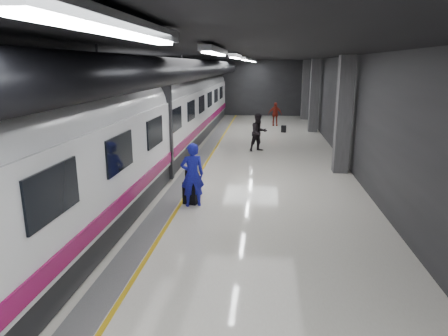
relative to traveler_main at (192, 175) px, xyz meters
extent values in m
plane|color=silver|center=(0.55, 2.51, -0.96)|extent=(40.00, 40.00, 0.00)
cube|color=black|center=(0.55, 2.51, 3.54)|extent=(10.00, 40.00, 0.02)
cube|color=#28282B|center=(0.55, 22.51, 1.29)|extent=(10.00, 0.02, 4.50)
cube|color=#28282B|center=(-4.45, 2.51, 1.29)|extent=(0.02, 40.00, 4.50)
cube|color=#28282B|center=(5.55, 2.51, 1.29)|extent=(0.02, 40.00, 4.50)
cube|color=slate|center=(-0.80, 2.51, -0.96)|extent=(0.65, 39.80, 0.01)
cube|color=gold|center=(-0.40, 2.51, -0.96)|extent=(0.10, 39.80, 0.01)
cylinder|color=black|center=(-0.75, 2.51, 2.99)|extent=(0.80, 38.00, 0.80)
cube|color=silver|center=(1.15, -8.49, 3.44)|extent=(0.22, 2.60, 0.10)
cube|color=silver|center=(1.15, -3.49, 3.44)|extent=(0.22, 2.60, 0.10)
cube|color=silver|center=(1.15, 1.51, 3.44)|extent=(0.22, 2.60, 0.10)
cube|color=silver|center=(1.15, 6.51, 3.44)|extent=(0.22, 2.60, 0.10)
cube|color=silver|center=(1.15, 11.51, 3.44)|extent=(0.22, 2.60, 0.10)
cube|color=silver|center=(1.15, 16.51, 3.44)|extent=(0.22, 2.60, 0.10)
cube|color=silver|center=(1.15, 20.51, 3.44)|extent=(0.22, 2.60, 0.10)
cube|color=#515154|center=(5.10, 4.51, 1.29)|extent=(0.55, 0.55, 4.50)
cube|color=#515154|center=(5.10, 14.51, 1.29)|extent=(0.55, 0.55, 4.50)
cube|color=#515154|center=(5.10, 20.51, 1.29)|extent=(0.55, 0.55, 4.50)
cube|color=black|center=(-2.70, 2.51, -0.61)|extent=(2.80, 38.00, 0.60)
cube|color=white|center=(-2.70, 2.51, 0.79)|extent=(2.90, 38.00, 2.20)
cylinder|color=white|center=(-2.70, 2.51, 1.74)|extent=(2.80, 38.00, 2.80)
cube|color=#880C4B|center=(-1.23, 2.51, -0.01)|extent=(0.04, 38.00, 0.35)
cube|color=black|center=(-2.70, 2.51, 1.04)|extent=(3.05, 0.25, 3.80)
cube|color=black|center=(-1.23, -5.49, 1.19)|extent=(0.05, 1.60, 0.85)
cube|color=black|center=(-1.23, -2.49, 1.19)|extent=(0.05, 1.60, 0.85)
cube|color=black|center=(-1.23, 0.51, 1.19)|extent=(0.05, 1.60, 0.85)
cube|color=black|center=(-1.23, 3.51, 1.19)|extent=(0.05, 1.60, 0.85)
cube|color=black|center=(-1.23, 6.51, 1.19)|extent=(0.05, 1.60, 0.85)
cube|color=black|center=(-1.23, 9.51, 1.19)|extent=(0.05, 1.60, 0.85)
cube|color=black|center=(-1.23, 12.51, 1.19)|extent=(0.05, 1.60, 0.85)
cube|color=black|center=(-1.23, 15.51, 1.19)|extent=(0.05, 1.60, 0.85)
cube|color=black|center=(-1.23, 18.51, 1.19)|extent=(0.05, 1.60, 0.85)
imported|color=#1C26D4|center=(0.00, 0.00, 0.00)|extent=(0.82, 0.67, 1.93)
cube|color=black|center=(-0.10, 0.15, -0.62)|extent=(0.47, 0.36, 0.69)
cube|color=black|center=(-0.09, 0.14, -0.08)|extent=(0.31, 0.19, 0.38)
imported|color=black|center=(1.79, 8.13, -0.03)|extent=(1.14, 1.06, 1.86)
imported|color=maroon|center=(2.75, 16.80, -0.15)|extent=(0.97, 0.44, 1.62)
cube|color=black|center=(3.26, 13.94, -0.74)|extent=(0.33, 0.25, 0.44)
camera|label=1|loc=(2.15, -11.27, 3.17)|focal=32.00mm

